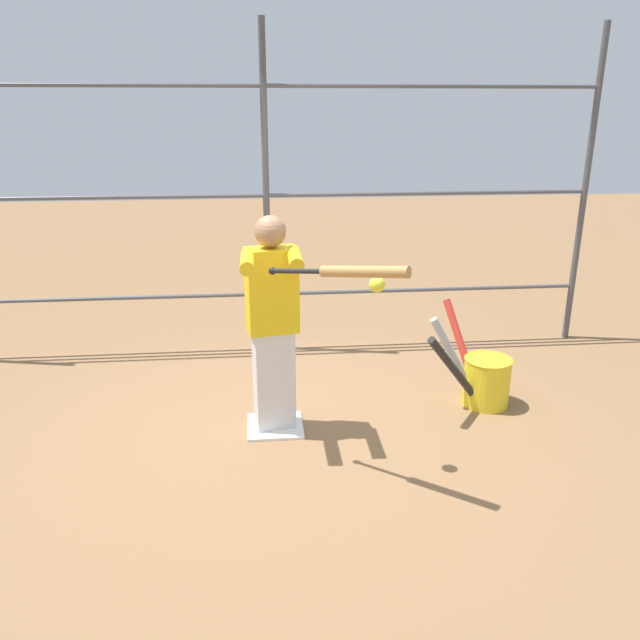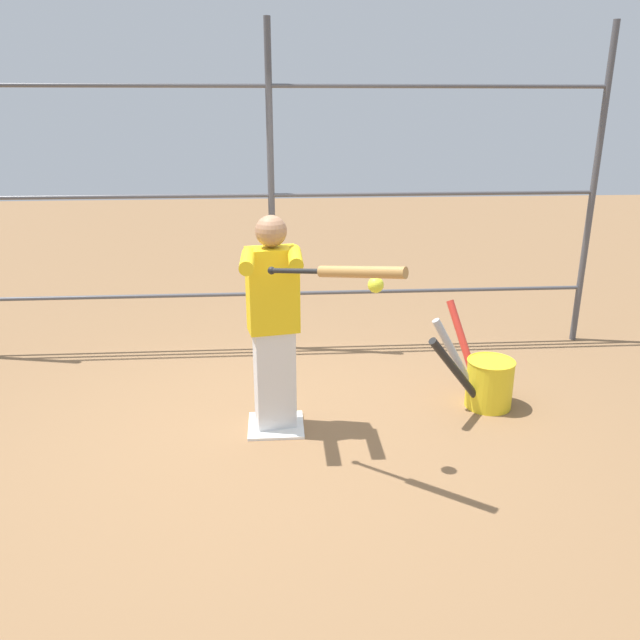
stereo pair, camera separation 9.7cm
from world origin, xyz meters
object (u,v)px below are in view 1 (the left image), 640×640
(baseball_bat_swinging, at_px, (352,272))
(softball_in_flight, at_px, (377,284))
(batter, at_px, (273,319))
(bat_bucket, at_px, (482,378))

(baseball_bat_swinging, height_order, softball_in_flight, baseball_bat_swinging)
(batter, relative_size, softball_in_flight, 16.11)
(batter, xyz_separation_m, bat_bucket, (-1.62, -0.23, -0.61))
(batter, distance_m, bat_bucket, 1.74)
(batter, bearing_deg, softball_in_flight, 138.67)
(batter, relative_size, bat_bucket, 2.02)
(bat_bucket, bearing_deg, softball_in_flight, 37.61)
(batter, height_order, softball_in_flight, batter)
(baseball_bat_swinging, relative_size, bat_bucket, 0.97)
(batter, xyz_separation_m, baseball_bat_swinging, (-0.43, 0.74, 0.52))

